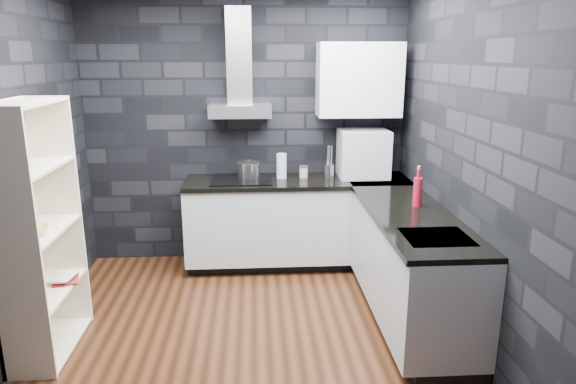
{
  "coord_description": "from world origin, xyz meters",
  "views": [
    {
      "loc": [
        0.09,
        -3.59,
        2.09
      ],
      "look_at": [
        0.35,
        0.45,
        1.0
      ],
      "focal_mm": 32.0,
      "sensor_mm": 36.0,
      "label": 1
    }
  ],
  "objects": [
    {
      "name": "ground",
      "position": [
        0.0,
        0.0,
        0.0
      ],
      "size": [
        3.2,
        3.2,
        0.0
      ],
      "primitive_type": "plane",
      "color": "#422212"
    },
    {
      "name": "wall_back",
      "position": [
        0.0,
        1.62,
        1.35
      ],
      "size": [
        3.2,
        0.05,
        2.7
      ],
      "primitive_type": "cube",
      "color": "black",
      "rests_on": "ground"
    },
    {
      "name": "wall_front",
      "position": [
        0.0,
        -1.62,
        1.35
      ],
      "size": [
        3.2,
        0.05,
        2.7
      ],
      "primitive_type": "cube",
      "color": "black",
      "rests_on": "ground"
    },
    {
      "name": "wall_left",
      "position": [
        -1.62,
        0.0,
        1.35
      ],
      "size": [
        0.05,
        3.2,
        2.7
      ],
      "primitive_type": "cube",
      "color": "black",
      "rests_on": "ground"
    },
    {
      "name": "wall_right",
      "position": [
        1.62,
        0.0,
        1.35
      ],
      "size": [
        0.05,
        3.2,
        2.7
      ],
      "primitive_type": "cube",
      "color": "black",
      "rests_on": "ground"
    },
    {
      "name": "toekick_back",
      "position": [
        0.5,
        1.34,
        0.05
      ],
      "size": [
        2.18,
        0.5,
        0.1
      ],
      "primitive_type": "cube",
      "color": "black",
      "rests_on": "ground"
    },
    {
      "name": "toekick_right",
      "position": [
        1.34,
        0.1,
        0.05
      ],
      "size": [
        0.5,
        1.78,
        0.1
      ],
      "primitive_type": "cube",
      "color": "black",
      "rests_on": "ground"
    },
    {
      "name": "counter_back_cab",
      "position": [
        0.5,
        1.3,
        0.48
      ],
      "size": [
        2.2,
        0.6,
        0.76
      ],
      "primitive_type": "cube",
      "color": "silver",
      "rests_on": "ground"
    },
    {
      "name": "counter_right_cab",
      "position": [
        1.3,
        0.1,
        0.48
      ],
      "size": [
        0.6,
        1.8,
        0.76
      ],
      "primitive_type": "cube",
      "color": "silver",
      "rests_on": "ground"
    },
    {
      "name": "counter_back_top",
      "position": [
        0.5,
        1.29,
        0.88
      ],
      "size": [
        2.2,
        0.62,
        0.04
      ],
      "primitive_type": "cube",
      "color": "black",
      "rests_on": "counter_back_cab"
    },
    {
      "name": "counter_right_top",
      "position": [
        1.29,
        0.1,
        0.88
      ],
      "size": [
        0.62,
        1.8,
        0.04
      ],
      "primitive_type": "cube",
      "color": "black",
      "rests_on": "counter_right_cab"
    },
    {
      "name": "counter_corner_top",
      "position": [
        1.3,
        1.3,
        0.88
      ],
      "size": [
        0.62,
        0.62,
        0.04
      ],
      "primitive_type": "cube",
      "color": "black",
      "rests_on": "counter_right_cab"
    },
    {
      "name": "hood_body",
      "position": [
        -0.05,
        1.43,
        1.56
      ],
      "size": [
        0.6,
        0.34,
        0.12
      ],
      "primitive_type": "cube",
      "color": "#BABBC0",
      "rests_on": "wall_back"
    },
    {
      "name": "hood_chimney",
      "position": [
        -0.05,
        1.5,
        2.07
      ],
      "size": [
        0.24,
        0.2,
        0.9
      ],
      "primitive_type": "cube",
      "color": "#BABBC0",
      "rests_on": "hood_body"
    },
    {
      "name": "upper_cabinet",
      "position": [
        1.1,
        1.43,
        1.85
      ],
      "size": [
        0.8,
        0.35,
        0.7
      ],
      "primitive_type": "cube",
      "color": "silver",
      "rests_on": "wall_back"
    },
    {
      "name": "cooktop",
      "position": [
        -0.05,
        1.3,
        0.91
      ],
      "size": [
        0.58,
        0.5,
        0.01
      ],
      "primitive_type": "cube",
      "color": "black",
      "rests_on": "counter_back_top"
    },
    {
      "name": "sink_rim",
      "position": [
        1.3,
        -0.4,
        0.89
      ],
      "size": [
        0.44,
        0.4,
        0.01
      ],
      "primitive_type": "cube",
      "color": "#BABBC0",
      "rests_on": "counter_right_top"
    },
    {
      "name": "pot",
      "position": [
        0.02,
        1.39,
        0.98
      ],
      "size": [
        0.26,
        0.26,
        0.13
      ],
      "primitive_type": "cylinder",
      "rotation": [
        0.0,
        0.0,
        -0.15
      ],
      "color": "#B3B3B8",
      "rests_on": "cooktop"
    },
    {
      "name": "glass_vase",
      "position": [
        0.35,
        1.36,
        1.02
      ],
      "size": [
        0.13,
        0.13,
        0.25
      ],
      "primitive_type": "cylinder",
      "rotation": [
        0.0,
        0.0,
        0.33
      ],
      "color": "silver",
      "rests_on": "counter_back_top"
    },
    {
      "name": "storage_jar",
      "position": [
        0.57,
        1.38,
        0.95
      ],
      "size": [
        0.09,
        0.09,
        0.1
      ],
      "primitive_type": "cylinder",
      "rotation": [
        0.0,
        0.0,
        0.12
      ],
      "color": "tan",
      "rests_on": "counter_back_top"
    },
    {
      "name": "utensil_crock",
      "position": [
        0.82,
        1.38,
        0.96
      ],
      "size": [
        0.12,
        0.12,
        0.13
      ],
      "primitive_type": "cylinder",
      "rotation": [
        0.0,
        0.0,
        0.34
      ],
      "color": "#B3B3B8",
      "rests_on": "counter_back_top"
    },
    {
      "name": "appliance_garage",
      "position": [
        1.16,
        1.37,
        1.12
      ],
      "size": [
        0.49,
        0.38,
        0.48
      ],
      "primitive_type": "cube",
      "rotation": [
        0.0,
        0.0,
        -0.0
      ],
      "color": "#BABDC2",
      "rests_on": "counter_back_top"
    },
    {
      "name": "red_bottle",
      "position": [
        1.38,
        0.32,
        1.02
      ],
      "size": [
        0.08,
        0.08,
        0.23
      ],
      "primitive_type": "cylinder",
      "rotation": [
        0.0,
        0.0,
        -0.11
      ],
      "color": "maroon",
      "rests_on": "counter_right_top"
    },
    {
      "name": "bookshelf",
      "position": [
        -1.42,
        -0.13,
        0.9
      ],
      "size": [
        0.35,
        0.8,
        1.8
      ],
      "primitive_type": "cube",
      "rotation": [
        0.0,
        0.0,
        -0.01
      ],
      "color": "#F0E1C7",
      "rests_on": "ground"
    },
    {
      "name": "fruit_bowl",
      "position": [
        -1.42,
        -0.21,
        0.94
      ],
      "size": [
        0.28,
        0.28,
        0.05
      ],
      "primitive_type": "imported",
      "rotation": [
        0.0,
        0.0,
        0.4
      ],
      "color": "white",
      "rests_on": "bookshelf"
    },
    {
      "name": "book_red",
      "position": [
        -1.43,
        0.01,
        0.57
      ],
      "size": [
        0.18,
        0.07,
        0.25
      ],
      "primitive_type": "imported",
      "rotation": [
        0.0,
        0.0,
        0.28
      ],
      "color": "maroon",
      "rests_on": "bookshelf"
    },
    {
      "name": "book_second",
      "position": [
        -1.42,
        0.02,
        0.59
      ],
      "size": [
        0.15,
        0.04,
        0.21
      ],
      "primitive_type": "imported",
      "rotation": [
        0.0,
        0.0,
        -0.12
      ],
      "color": "#B2B2B2",
      "rests_on": "bookshelf"
    }
  ]
}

